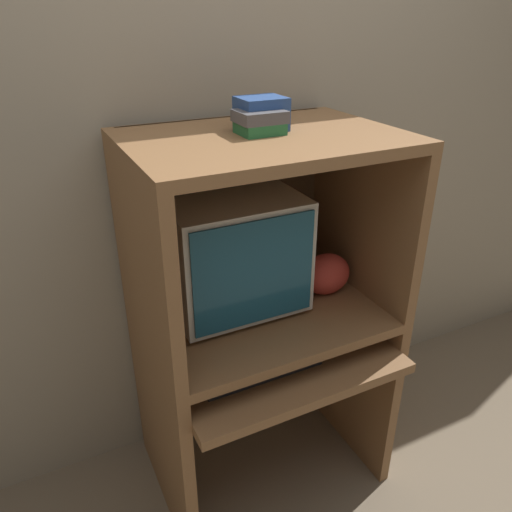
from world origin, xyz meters
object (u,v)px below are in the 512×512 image
at_px(keyboard, 259,367).
at_px(snack_bag, 326,274).
at_px(crt_monitor, 232,252).
at_px(book_stack, 260,122).
at_px(mouse, 326,348).
at_px(storage_box, 261,114).

distance_m(keyboard, snack_bag, 0.45).
relative_size(crt_monitor, book_stack, 3.18).
xyz_separation_m(mouse, storage_box, (-0.13, 0.25, 0.77)).
bearing_deg(mouse, book_stack, 127.48).
height_order(crt_monitor, book_stack, book_stack).
distance_m(mouse, storage_box, 0.82).
bearing_deg(crt_monitor, storage_box, -6.72).
relative_size(mouse, book_stack, 0.46).
relative_size(keyboard, mouse, 6.27).
xyz_separation_m(snack_bag, book_stack, (-0.27, 0.01, 0.58)).
bearing_deg(keyboard, storage_box, 62.11).
relative_size(keyboard, snack_bag, 2.16).
relative_size(snack_bag, book_stack, 1.33).
bearing_deg(book_stack, crt_monitor, 143.82).
xyz_separation_m(mouse, snack_bag, (0.11, 0.19, 0.17)).
height_order(mouse, storage_box, storage_box).
bearing_deg(storage_box, mouse, -62.57).
xyz_separation_m(keyboard, book_stack, (0.10, 0.19, 0.76)).
bearing_deg(crt_monitor, book_stack, -36.18).
height_order(crt_monitor, keyboard, crt_monitor).
xyz_separation_m(crt_monitor, mouse, (0.24, -0.26, -0.31)).
xyz_separation_m(snack_bag, storage_box, (-0.24, 0.06, 0.60)).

